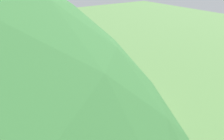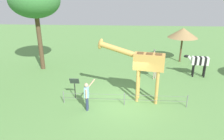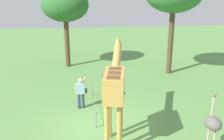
{
  "view_description": "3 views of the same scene",
  "coord_description": "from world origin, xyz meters",
  "views": [
    {
      "loc": [
        8.13,
        -4.36,
        6.49
      ],
      "look_at": [
        0.53,
        0.85,
        2.39
      ],
      "focal_mm": 37.09,
      "sensor_mm": 36.0,
      "label": 1
    },
    {
      "loc": [
        0.03,
        10.55,
        6.04
      ],
      "look_at": [
        0.67,
        0.76,
        2.32
      ],
      "focal_mm": 32.94,
      "sensor_mm": 36.0,
      "label": 2
    },
    {
      "loc": [
        -9.78,
        0.77,
        5.7
      ],
      "look_at": [
        0.31,
        -0.5,
        2.48
      ],
      "focal_mm": 41.3,
      "sensor_mm": 36.0,
      "label": 3
    }
  ],
  "objects": [
    {
      "name": "ground_plane",
      "position": [
        0.0,
        0.0,
        0.0
      ],
      "size": [
        60.0,
        60.0,
        0.0
      ],
      "primitive_type": "plane",
      "color": "#60934C"
    },
    {
      "name": "giraffe",
      "position": [
        -1.0,
        -0.43,
        2.32
      ],
      "size": [
        3.89,
        1.22,
        3.62
      ],
      "color": "gold",
      "rests_on": "ground_plane"
    },
    {
      "name": "visitor",
      "position": [
        2.02,
        0.82,
        0.9
      ],
      "size": [
        0.59,
        0.58,
        1.74
      ],
      "color": "navy",
      "rests_on": "ground_plane"
    },
    {
      "name": "zebra",
      "position": [
        -5.53,
        -4.45,
        1.16
      ],
      "size": [
        1.82,
        0.57,
        1.66
      ],
      "color": "black",
      "rests_on": "ground_plane"
    },
    {
      "name": "ostrich",
      "position": [
        -2.22,
        -3.76,
        1.18
      ],
      "size": [
        0.7,
        0.56,
        2.25
      ],
      "color": "#CC9E93",
      "rests_on": "ground_plane"
    },
    {
      "name": "shade_hut_far",
      "position": [
        -5.08,
        -8.0,
        2.67
      ],
      "size": [
        2.64,
        2.64,
        3.12
      ],
      "color": "brown",
      "rests_on": "ground_plane"
    },
    {
      "name": "tree_east",
      "position": [
        6.9,
        -5.35,
        5.44
      ],
      "size": [
        3.8,
        3.8,
        6.82
      ],
      "color": "brown",
      "rests_on": "ground_plane"
    },
    {
      "name": "info_sign",
      "position": [
        2.98,
        -0.41,
        0.95
      ],
      "size": [
        0.56,
        0.21,
        1.32
      ],
      "color": "black",
      "rests_on": "ground_plane"
    },
    {
      "name": "wire_fence",
      "position": [
        0.0,
        0.23,
        0.4
      ],
      "size": [
        7.05,
        0.05,
        0.75
      ],
      "color": "slate",
      "rests_on": "ground_plane"
    }
  ]
}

